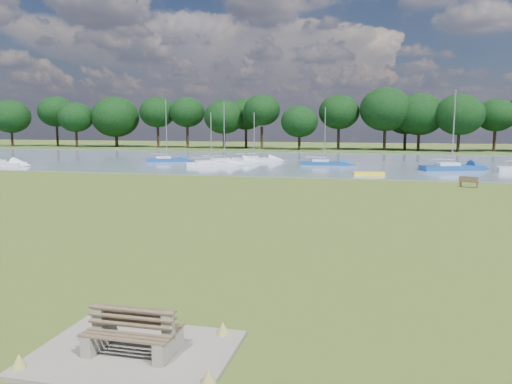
% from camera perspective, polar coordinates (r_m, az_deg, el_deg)
% --- Properties ---
extents(ground, '(220.00, 220.00, 0.00)m').
position_cam_1_polar(ground, '(24.30, 1.52, -3.96)').
color(ground, olive).
extents(river, '(220.00, 40.00, 0.10)m').
position_cam_1_polar(river, '(65.64, 9.19, 3.40)').
color(river, gray).
rests_on(river, ground).
extents(far_bank, '(220.00, 20.00, 0.40)m').
position_cam_1_polar(far_bank, '(95.52, 10.58, 4.72)').
color(far_bank, '#4C6626').
rests_on(far_bank, ground).
extents(concrete_pad, '(4.20, 3.20, 0.10)m').
position_cam_1_polar(concrete_pad, '(11.59, -13.77, -17.48)').
color(concrete_pad, gray).
rests_on(concrete_pad, ground).
extents(bench_pair, '(1.94, 1.14, 1.05)m').
position_cam_1_polar(bench_pair, '(11.40, -13.85, -15.32)').
color(bench_pair, gray).
rests_on(bench_pair, concrete_pad).
extents(riverbank_bench, '(1.48, 0.93, 0.88)m').
position_cam_1_polar(riverbank_bench, '(42.28, 23.14, 1.06)').
color(riverbank_bench, brown).
rests_on(riverbank_bench, ground).
extents(kayak, '(3.00, 1.19, 0.29)m').
position_cam_1_polar(kayak, '(49.08, 12.82, 2.06)').
color(kayak, yellow).
rests_on(kayak, river).
extents(tree_line, '(145.49, 8.98, 10.87)m').
position_cam_1_polar(tree_line, '(91.36, 11.32, 8.65)').
color(tree_line, black).
rests_on(tree_line, far_bank).
extents(sailboat_1, '(5.40, 3.44, 7.92)m').
position_cam_1_polar(sailboat_1, '(65.51, -10.19, 3.80)').
color(sailboat_1, navy).
rests_on(sailboat_1, river).
extents(sailboat_2, '(5.70, 2.15, 6.86)m').
position_cam_1_polar(sailboat_2, '(60.00, 7.76, 3.44)').
color(sailboat_2, navy).
rests_on(sailboat_2, river).
extents(sailboat_4, '(5.91, 3.58, 6.21)m').
position_cam_1_polar(sailboat_4, '(58.09, -5.19, 3.35)').
color(sailboat_4, silver).
rests_on(sailboat_4, river).
extents(sailboat_5, '(6.81, 4.18, 8.39)m').
position_cam_1_polar(sailboat_5, '(56.67, 21.39, 2.82)').
color(sailboat_5, navy).
rests_on(sailboat_5, river).
extents(sailboat_6, '(7.18, 4.62, 7.52)m').
position_cam_1_polar(sailboat_6, '(61.19, -3.70, 3.60)').
color(sailboat_6, silver).
rests_on(sailboat_6, river).
extents(sailboat_7, '(6.14, 2.96, 6.32)m').
position_cam_1_polar(sailboat_7, '(64.99, -0.27, 3.86)').
color(sailboat_7, silver).
rests_on(sailboat_7, river).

